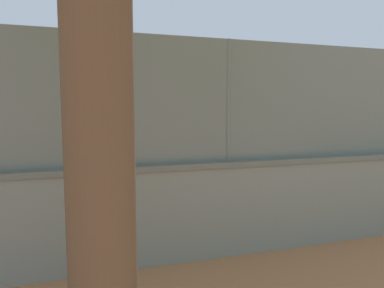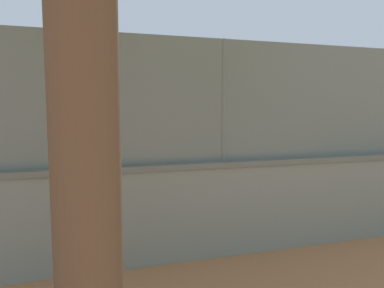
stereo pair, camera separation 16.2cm
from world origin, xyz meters
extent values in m
plane|color=#B27247|center=(0.00, 0.00, 0.00)|extent=(260.00, 260.00, 0.00)
cylinder|color=slate|center=(2.58, 12.07, 2.40)|extent=(0.07, 0.07, 1.85)
cylinder|color=#B2B2B2|center=(1.72, 1.10, 0.38)|extent=(0.21, 0.21, 0.75)
cylinder|color=#B2B2B2|center=(1.55, 1.21, 0.38)|extent=(0.21, 0.21, 0.75)
cylinder|color=#3372B2|center=(1.63, 1.15, 1.03)|extent=(0.47, 0.47, 0.56)
cylinder|color=tan|center=(1.90, 1.03, 1.14)|extent=(0.37, 0.49, 0.16)
cylinder|color=tan|center=(1.57, 1.56, 1.14)|extent=(0.37, 0.49, 0.16)
sphere|color=tan|center=(1.63, 1.15, 1.41)|extent=(0.21, 0.21, 0.21)
cylinder|color=red|center=(1.63, 1.15, 1.51)|extent=(0.31, 0.31, 0.05)
cylinder|color=black|center=(1.67, 1.71, 1.14)|extent=(0.20, 0.27, 0.04)
ellipsoid|color=#333338|center=(1.79, 1.89, 1.14)|extent=(0.19, 0.26, 0.24)
cylinder|color=#591919|center=(5.98, 6.52, 0.37)|extent=(0.20, 0.20, 0.74)
cylinder|color=#591919|center=(5.90, 6.33, 0.37)|extent=(0.20, 0.20, 0.74)
cylinder|color=beige|center=(5.94, 6.43, 1.02)|extent=(0.45, 0.45, 0.55)
cylinder|color=#D8AD84|center=(6.01, 6.71, 1.13)|extent=(0.52, 0.29, 0.16)
cylinder|color=#D8AD84|center=(5.55, 6.28, 1.13)|extent=(0.52, 0.29, 0.16)
sphere|color=#D8AD84|center=(5.94, 6.43, 1.40)|extent=(0.21, 0.21, 0.21)
cylinder|color=black|center=(5.94, 6.43, 1.49)|extent=(0.29, 0.29, 0.05)
cylinder|color=black|center=(5.39, 6.36, 1.13)|extent=(0.29, 0.15, 0.04)
ellipsoid|color=#333338|center=(5.18, 6.44, 1.13)|extent=(0.29, 0.15, 0.24)
cylinder|color=black|center=(2.93, 6.35, 0.40)|extent=(0.20, 0.20, 0.81)
cylinder|color=black|center=(3.10, 6.45, 0.40)|extent=(0.20, 0.20, 0.81)
cylinder|color=orange|center=(3.01, 6.40, 1.10)|extent=(0.46, 0.46, 0.60)
cylinder|color=tan|center=(2.77, 6.20, 1.22)|extent=(0.36, 0.54, 0.17)
cylinder|color=tan|center=(3.43, 6.29, 1.22)|extent=(0.36, 0.54, 0.17)
sphere|color=tan|center=(3.01, 6.40, 1.52)|extent=(0.23, 0.23, 0.23)
cylinder|color=black|center=(3.01, 6.40, 1.62)|extent=(0.33, 0.33, 0.05)
cylinder|color=black|center=(3.51, 6.13, 1.22)|extent=(0.18, 0.28, 0.04)
ellipsoid|color=#333338|center=(3.62, 5.94, 1.22)|extent=(0.17, 0.28, 0.24)
sphere|color=white|center=(2.88, 2.34, 1.10)|extent=(0.07, 0.07, 0.07)
cylinder|color=brown|center=(4.58, 14.21, 2.61)|extent=(0.56, 0.56, 5.22)
camera|label=1|loc=(4.68, 17.05, 2.28)|focal=32.60mm
camera|label=2|loc=(4.53, 17.10, 2.28)|focal=32.60mm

